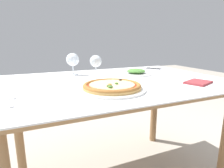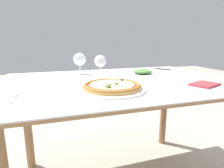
% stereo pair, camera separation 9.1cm
% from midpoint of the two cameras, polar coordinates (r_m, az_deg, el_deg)
% --- Properties ---
extents(dining_table, '(1.39, 0.94, 0.72)m').
position_cam_midpoint_polar(dining_table, '(1.16, -1.71, -2.93)').
color(dining_table, '#997047').
rests_on(dining_table, ground_plane).
extents(pizza_plate, '(0.33, 0.33, 0.04)m').
position_cam_midpoint_polar(pizza_plate, '(0.92, -2.85, -0.85)').
color(pizza_plate, white).
rests_on(pizza_plate, dining_table).
extents(fork, '(0.03, 0.17, 0.00)m').
position_cam_midpoint_polar(fork, '(0.87, -30.86, -4.36)').
color(fork, silver).
rests_on(fork, dining_table).
extents(wine_glass_far_left, '(0.09, 0.09, 0.15)m').
position_cam_midpoint_polar(wine_glass_far_left, '(1.36, -13.83, 7.10)').
color(wine_glass_far_left, silver).
rests_on(wine_glass_far_left, dining_table).
extents(wine_glass_far_right, '(0.08, 0.08, 0.15)m').
position_cam_midpoint_polar(wine_glass_far_right, '(1.17, -7.23, 6.58)').
color(wine_glass_far_right, silver).
rests_on(wine_glass_far_right, dining_table).
extents(cell_phone, '(0.14, 0.16, 0.01)m').
position_cam_midpoint_polar(cell_phone, '(1.62, 10.88, 4.52)').
color(cell_phone, white).
rests_on(cell_phone, dining_table).
extents(side_plate, '(0.23, 0.23, 0.04)m').
position_cam_midpoint_polar(side_plate, '(1.35, 5.44, 3.55)').
color(side_plate, white).
rests_on(side_plate, dining_table).
extents(napkin_folded, '(0.18, 0.16, 0.01)m').
position_cam_midpoint_polar(napkin_folded, '(1.15, 22.76, 0.45)').
color(napkin_folded, '#933338').
rests_on(napkin_folded, dining_table).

